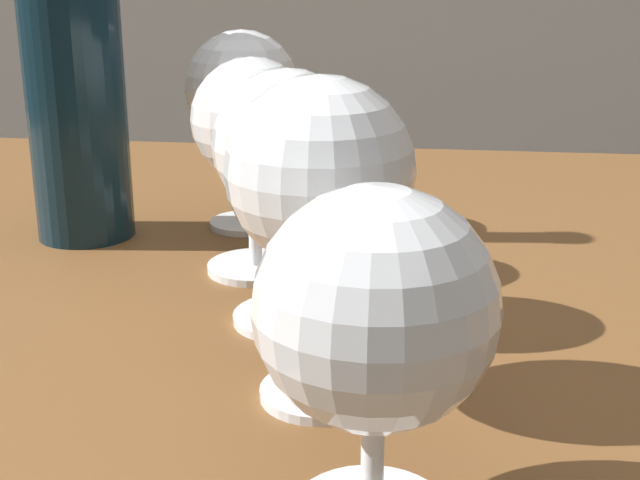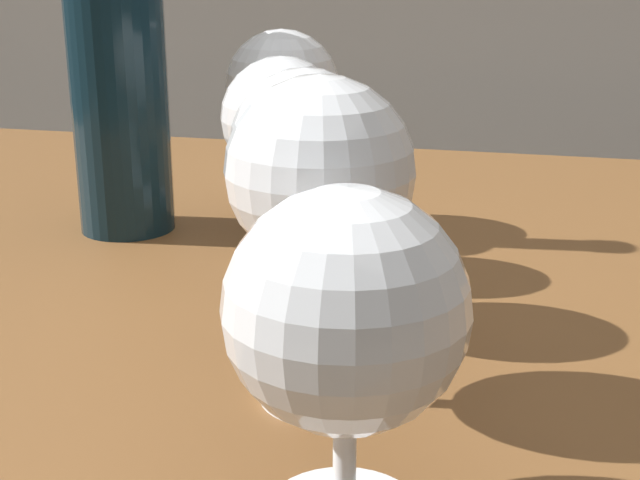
% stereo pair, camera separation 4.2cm
% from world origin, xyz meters
% --- Properties ---
extents(dining_table, '(1.42, 0.78, 0.74)m').
position_xyz_m(dining_table, '(0.00, 0.00, 0.65)').
color(dining_table, brown).
rests_on(dining_table, ground_plane).
extents(wine_glass_cabernet, '(0.09, 0.09, 0.13)m').
position_xyz_m(wine_glass_cabernet, '(0.01, -0.28, 0.83)').
color(wine_glass_cabernet, white).
rests_on(wine_glass_cabernet, dining_table).
extents(wine_glass_port, '(0.09, 0.09, 0.16)m').
position_xyz_m(wine_glass_port, '(-0.02, -0.18, 0.86)').
color(wine_glass_port, white).
rests_on(wine_glass_port, dining_table).
extents(wine_glass_merlot, '(0.09, 0.09, 0.15)m').
position_xyz_m(wine_glass_merlot, '(-0.05, -0.09, 0.85)').
color(wine_glass_merlot, white).
rests_on(wine_glass_merlot, dining_table).
extents(wine_glass_white, '(0.08, 0.08, 0.14)m').
position_xyz_m(wine_glass_white, '(-0.09, -0.01, 0.85)').
color(wine_glass_white, white).
rests_on(wine_glass_white, dining_table).
extents(wine_glass_pinot, '(0.09, 0.09, 0.15)m').
position_xyz_m(wine_glass_pinot, '(-0.12, 0.09, 0.85)').
color(wine_glass_pinot, white).
rests_on(wine_glass_pinot, dining_table).
extents(wine_bottle, '(0.07, 0.07, 0.33)m').
position_xyz_m(wine_bottle, '(-0.23, 0.06, 0.88)').
color(wine_bottle, '#0F232D').
rests_on(wine_bottle, dining_table).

